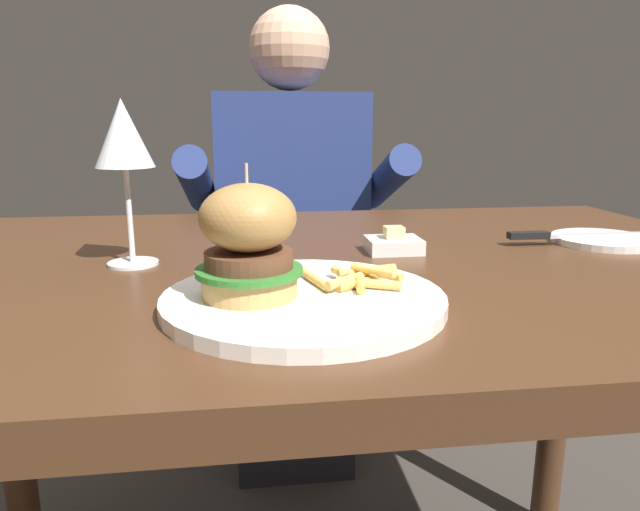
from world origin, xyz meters
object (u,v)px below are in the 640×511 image
object	(u,v)px
bread_plate	(603,240)
table_knife	(571,235)
butter_dish	(394,244)
main_plate	(304,300)
wine_glass	(123,139)
burger_sandwich	(248,241)
diner_person	(292,264)

from	to	relation	value
bread_plate	table_knife	distance (m)	0.05
bread_plate	table_knife	bearing A→B (deg)	179.26
butter_dish	main_plate	bearing A→B (deg)	-123.93
wine_glass	table_knife	xyz separation A→B (m)	(0.62, 0.04, -0.14)
main_plate	burger_sandwich	xyz separation A→B (m)	(-0.05, -0.00, 0.06)
wine_glass	table_knife	distance (m)	0.63
bread_plate	table_knife	xyz separation A→B (m)	(-0.05, 0.00, 0.01)
wine_glass	bread_plate	bearing A→B (deg)	3.53
diner_person	table_knife	bearing A→B (deg)	-60.45
wine_glass	bread_plate	size ratio (longest dim) A/B	1.41
wine_glass	butter_dish	bearing A→B (deg)	4.15
burger_sandwich	wine_glass	xyz separation A→B (m)	(-0.14, 0.20, 0.09)
burger_sandwich	table_knife	world-z (taller)	burger_sandwich
diner_person	wine_glass	bearing A→B (deg)	-110.77
bread_plate	butter_dish	world-z (taller)	butter_dish
table_knife	burger_sandwich	bearing A→B (deg)	-153.23
main_plate	butter_dish	xyz separation A→B (m)	(0.15, 0.22, 0.00)
butter_dish	diner_person	size ratio (longest dim) A/B	0.06
bread_plate	table_knife	world-z (taller)	table_knife
wine_glass	table_knife	size ratio (longest dim) A/B	0.87
table_knife	butter_dish	size ratio (longest dim) A/B	3.20
burger_sandwich	diner_person	size ratio (longest dim) A/B	0.11
burger_sandwich	wine_glass	world-z (taller)	wine_glass
burger_sandwich	wine_glass	bearing A→B (deg)	126.41
burger_sandwich	bread_plate	xyz separation A→B (m)	(0.52, 0.24, -0.06)
table_knife	butter_dish	world-z (taller)	butter_dish
main_plate	bread_plate	bearing A→B (deg)	26.58
main_plate	diner_person	world-z (taller)	diner_person
butter_dish	diner_person	bearing A→B (deg)	97.67
main_plate	wine_glass	bearing A→B (deg)	135.28
table_knife	diner_person	bearing A→B (deg)	119.55
butter_dish	burger_sandwich	bearing A→B (deg)	-132.09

